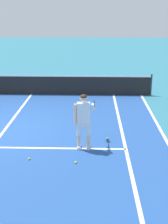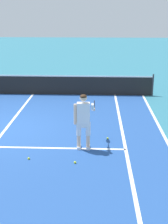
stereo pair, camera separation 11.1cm
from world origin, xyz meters
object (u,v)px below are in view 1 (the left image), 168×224
Objects in this scene: tennis_ball_near_feet at (107,138)px; tennis_ball_mid_court at (29,159)px; tennis_player at (84,118)px; tennis_ball_by_baseline at (76,162)px.

tennis_ball_near_feet is 1.00× the size of tennis_ball_mid_court.
tennis_ball_by_baseline is (-0.19, -0.99, -0.96)m from tennis_player.
tennis_ball_mid_court is at bearing 172.10° from tennis_ball_by_baseline.
tennis_ball_near_feet and tennis_ball_mid_court have the same top height.
tennis_ball_by_baseline is (-0.94, -1.75, 0.00)m from tennis_ball_near_feet.
tennis_ball_near_feet is at bearing 45.27° from tennis_player.
tennis_ball_near_feet is at bearing 34.57° from tennis_ball_mid_court.
tennis_ball_near_feet is at bearing 61.59° from tennis_ball_by_baseline.
tennis_ball_mid_court is (-2.27, -1.56, 0.00)m from tennis_ball_near_feet.
tennis_player is 25.95× the size of tennis_ball_mid_court.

